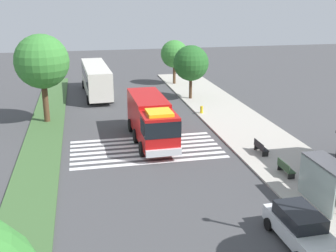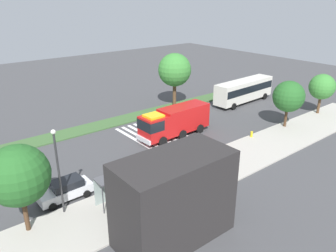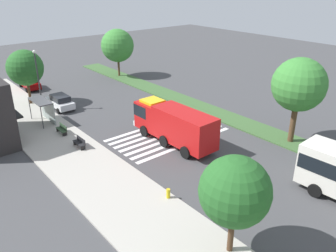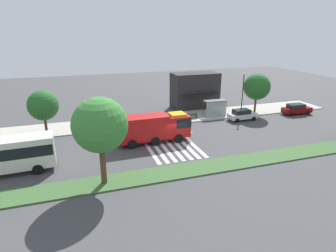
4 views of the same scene
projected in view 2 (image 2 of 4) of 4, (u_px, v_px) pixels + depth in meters
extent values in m
plane|color=#424244|center=(154.00, 140.00, 38.62)|extent=(120.00, 120.00, 0.00)
cube|color=#ADA89E|center=(211.00, 170.00, 31.84)|extent=(60.00, 5.93, 0.14)
cube|color=#3D6033|center=(119.00, 121.00, 44.27)|extent=(60.00, 3.00, 0.14)
cube|color=silver|center=(178.00, 132.00, 40.76)|extent=(0.45, 11.41, 0.01)
cube|color=silver|center=(172.00, 134.00, 40.24)|extent=(0.45, 11.41, 0.01)
cube|color=silver|center=(167.00, 136.00, 39.72)|extent=(0.45, 11.41, 0.01)
cube|color=silver|center=(161.00, 137.00, 39.19)|extent=(0.45, 11.41, 0.01)
cube|color=silver|center=(155.00, 139.00, 38.67)|extent=(0.45, 11.41, 0.01)
cube|color=silver|center=(148.00, 141.00, 38.15)|extent=(0.45, 11.41, 0.01)
cube|color=silver|center=(142.00, 143.00, 37.62)|extent=(0.45, 11.41, 0.01)
cube|color=#B71414|center=(154.00, 128.00, 37.08)|extent=(2.76, 2.59, 2.63)
cube|color=#B71414|center=(184.00, 118.00, 39.73)|extent=(6.39, 2.65, 2.91)
cube|color=black|center=(151.00, 124.00, 36.65)|extent=(2.00, 2.60, 1.16)
cube|color=silver|center=(143.00, 140.00, 36.61)|extent=(0.29, 2.54, 0.50)
cube|color=yellow|center=(153.00, 116.00, 36.56)|extent=(1.93, 1.81, 0.24)
cylinder|color=black|center=(163.00, 141.00, 36.83)|extent=(1.11, 0.32, 1.10)
cylinder|color=black|center=(149.00, 134.00, 38.64)|extent=(1.11, 0.32, 1.10)
cylinder|color=black|center=(200.00, 129.00, 40.30)|extent=(1.11, 0.32, 1.10)
cylinder|color=black|center=(186.00, 123.00, 42.11)|extent=(1.11, 0.32, 1.10)
cylinder|color=black|center=(183.00, 135.00, 38.60)|extent=(1.11, 0.32, 1.10)
cylinder|color=black|center=(169.00, 128.00, 40.42)|extent=(1.11, 0.32, 1.10)
cube|color=silver|center=(65.00, 192.00, 27.15)|extent=(4.42, 1.87, 0.74)
cube|color=black|center=(67.00, 183.00, 27.03)|extent=(2.48, 1.62, 0.63)
cylinder|color=black|center=(53.00, 207.00, 25.79)|extent=(0.64, 0.23, 0.64)
cylinder|color=black|center=(44.00, 197.00, 27.08)|extent=(0.64, 0.23, 0.64)
cylinder|color=black|center=(87.00, 194.00, 27.50)|extent=(0.64, 0.23, 0.64)
cylinder|color=black|center=(77.00, 185.00, 28.80)|extent=(0.64, 0.23, 0.64)
cube|color=silver|center=(244.00, 90.00, 51.33)|extent=(11.54, 3.07, 3.02)
cube|color=black|center=(244.00, 88.00, 51.19)|extent=(11.31, 3.11, 1.09)
cylinder|color=black|center=(252.00, 93.00, 55.23)|extent=(1.01, 0.35, 1.00)
cylinder|color=black|center=(265.00, 96.00, 53.45)|extent=(1.01, 0.35, 1.00)
cylinder|color=black|center=(220.00, 102.00, 50.32)|extent=(1.01, 0.35, 1.00)
cylinder|color=black|center=(234.00, 106.00, 48.54)|extent=(1.01, 0.35, 1.00)
cube|color=#4C4C51|center=(117.00, 176.00, 25.92)|extent=(3.50, 1.40, 0.12)
cube|color=#8C9E99|center=(114.00, 185.00, 26.84)|extent=(3.50, 0.08, 2.40)
cylinder|color=#333338|center=(140.00, 185.00, 26.88)|extent=(0.08, 0.08, 2.40)
cylinder|color=#333338|center=(103.00, 200.00, 24.90)|extent=(0.08, 0.08, 2.40)
cube|color=#2D472D|center=(156.00, 179.00, 29.19)|extent=(1.60, 0.50, 0.08)
cube|color=#2D472D|center=(155.00, 176.00, 29.25)|extent=(1.60, 0.06, 0.45)
cube|color=black|center=(163.00, 179.00, 29.69)|extent=(0.08, 0.45, 0.37)
cube|color=black|center=(150.00, 184.00, 28.86)|extent=(0.08, 0.45, 0.37)
cube|color=black|center=(188.00, 166.00, 31.43)|extent=(1.60, 0.50, 0.08)
cube|color=black|center=(187.00, 163.00, 31.49)|extent=(1.60, 0.06, 0.45)
cube|color=black|center=(194.00, 166.00, 31.93)|extent=(0.08, 0.45, 0.37)
cube|color=black|center=(183.00, 171.00, 31.09)|extent=(0.08, 0.45, 0.37)
cylinder|color=#2D2D30|center=(59.00, 175.00, 24.34)|extent=(0.16, 0.16, 6.50)
sphere|color=white|center=(53.00, 132.00, 23.08)|extent=(0.36, 0.36, 0.36)
cube|color=#282626|center=(174.00, 199.00, 22.02)|extent=(8.01, 4.00, 6.17)
cube|color=black|center=(153.00, 187.00, 23.87)|extent=(6.41, 0.80, 0.16)
cylinder|color=#513823|center=(319.00, 104.00, 46.42)|extent=(0.37, 0.37, 2.62)
sphere|color=#387F33|center=(322.00, 87.00, 45.48)|extent=(3.51, 3.51, 3.51)
cylinder|color=#47301E|center=(286.00, 117.00, 41.68)|extent=(0.34, 0.34, 2.60)
sphere|color=#235B23|center=(289.00, 96.00, 40.70)|extent=(3.88, 3.88, 3.88)
cylinder|color=#47301E|center=(25.00, 212.00, 23.07)|extent=(0.33, 0.33, 2.93)
sphere|color=#235B23|center=(18.00, 175.00, 21.99)|extent=(4.24, 4.24, 4.24)
cylinder|color=#513823|center=(174.00, 94.00, 49.15)|extent=(0.52, 0.52, 3.83)
sphere|color=#387F33|center=(175.00, 70.00, 47.82)|extent=(4.80, 4.80, 4.80)
cylinder|color=gold|center=(252.00, 134.00, 38.86)|extent=(0.28, 0.28, 0.70)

